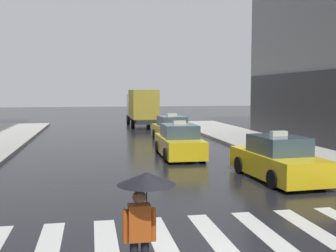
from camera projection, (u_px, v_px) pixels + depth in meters
crosswalk_markings at (186, 235)px, 9.18m from camera, size 11.30×2.80×0.01m
taxi_lead at (277, 160)px, 14.91m from camera, size 2.12×4.63×1.80m
taxi_second at (179, 142)px, 20.03m from camera, size 1.99×4.57×1.80m
taxi_third at (172, 130)px, 26.48m from camera, size 2.07×4.61×1.80m
box_truck at (142, 106)px, 37.02m from camera, size 2.31×7.55×3.35m
pedestrian_with_umbrella at (144, 198)px, 6.58m from camera, size 0.96×0.96×1.94m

